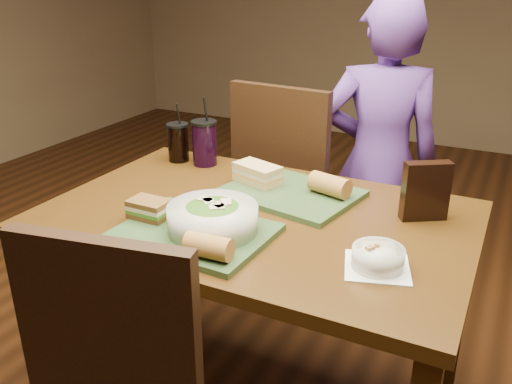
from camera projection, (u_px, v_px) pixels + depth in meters
dining_table at (256, 239)px, 1.71m from camera, size 1.30×0.85×0.75m
chair_far at (288, 185)px, 2.38m from camera, size 0.49×0.49×1.03m
diner at (379, 163)px, 2.30m from camera, size 0.58×0.46×1.38m
tray_near at (195, 233)px, 1.53m from camera, size 0.43×0.34×0.02m
tray_far at (291, 193)px, 1.80m from camera, size 0.47×0.39×0.02m
salad_bowl at (213, 216)px, 1.51m from camera, size 0.25×0.25×0.08m
soup_bowl at (378, 257)px, 1.36m from camera, size 0.20×0.20×0.07m
sandwich_near at (149, 209)px, 1.60m from camera, size 0.12×0.08×0.05m
sandwich_far at (257, 173)px, 1.86m from camera, size 0.18×0.13×0.06m
baguette_near at (209, 246)px, 1.37m from camera, size 0.13×0.07×0.06m
baguette_far at (330, 185)px, 1.75m from camera, size 0.15×0.10×0.07m
cup_cola at (178, 142)px, 2.11m from camera, size 0.09×0.09×0.23m
cup_berry at (204, 143)px, 2.06m from camera, size 0.10×0.10×0.27m
chip_bag at (426, 191)px, 1.60m from camera, size 0.14×0.11×0.18m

